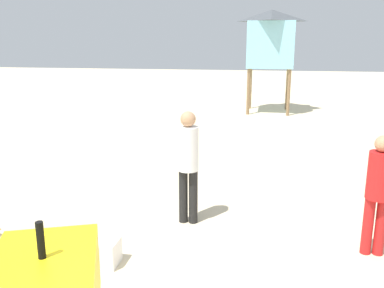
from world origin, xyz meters
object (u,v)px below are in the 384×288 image
object	(u,v)px
lifeguard_near_center	(378,188)
cooler_box	(99,252)
lifeguard_near_left	(188,160)
lifeguard_tower	(271,39)

from	to	relation	value
lifeguard_near_center	cooler_box	world-z (taller)	lifeguard_near_center
lifeguard_near_left	lifeguard_tower	world-z (taller)	lifeguard_tower
lifeguard_near_left	cooler_box	distance (m)	1.94
cooler_box	lifeguard_near_left	bearing A→B (deg)	58.77
lifeguard_near_left	cooler_box	world-z (taller)	lifeguard_near_left
lifeguard_near_left	cooler_box	size ratio (longest dim) A/B	3.45
lifeguard_near_left	lifeguard_near_center	distance (m)	2.71
lifeguard_tower	cooler_box	world-z (taller)	lifeguard_tower
lifeguard_near_center	lifeguard_near_left	bearing A→B (deg)	168.63
lifeguard_near_center	cooler_box	size ratio (longest dim) A/B	3.18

